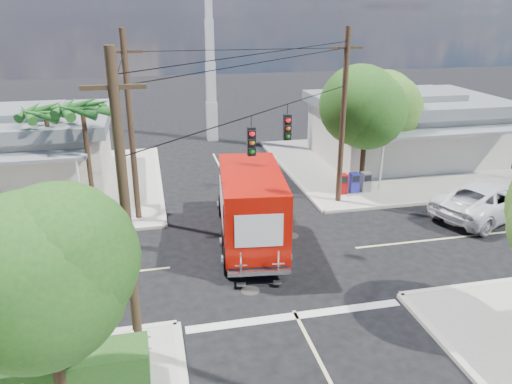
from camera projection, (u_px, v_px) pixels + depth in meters
name	position (u px, v px, depth m)	size (l,w,h in m)	color
ground	(266.00, 257.00, 20.86)	(120.00, 120.00, 0.00)	black
sidewalk_ne	(387.00, 164.00, 33.00)	(14.12, 14.12, 0.14)	#A09B90
sidewalk_nw	(37.00, 188.00, 28.57)	(14.12, 14.12, 0.14)	#A09B90
road_markings	(275.00, 275.00, 19.52)	(32.00, 32.00, 0.01)	beige
building_ne	(405.00, 126.00, 33.54)	(11.80, 10.20, 4.50)	beige
building_nw	(16.00, 146.00, 29.04)	(10.80, 10.20, 4.30)	beige
radio_tower	(210.00, 66.00, 37.28)	(0.80, 0.80, 17.00)	silver
tree_sw_front	(42.00, 273.00, 11.03)	(3.88, 3.78, 6.03)	#422D1C
tree_ne_front	(367.00, 107.00, 26.85)	(4.21, 4.14, 6.66)	#422D1C
tree_ne_back	(392.00, 108.00, 29.59)	(3.77, 3.66, 5.82)	#422D1C
palm_nw_front	(82.00, 111.00, 24.43)	(3.01, 3.08, 5.59)	#422D1C
palm_nw_back	(46.00, 114.00, 25.53)	(3.01, 3.08, 5.19)	#422D1C
utility_poles	(220.00, 142.00, 20.37)	(12.00, 10.68, 9.00)	#473321
picket_fence	(43.00, 357.00, 13.92)	(5.94, 0.06, 1.00)	silver
hedge_sw	(29.00, 377.00, 13.14)	(6.20, 1.20, 1.10)	#1B4215
vending_boxes	(354.00, 183.00, 27.62)	(1.90, 0.50, 1.10)	#9E0809
delivery_truck	(250.00, 205.00, 21.70)	(3.39, 8.25, 3.48)	black
parked_car	(488.00, 200.00, 24.66)	(2.90, 6.29, 1.75)	silver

